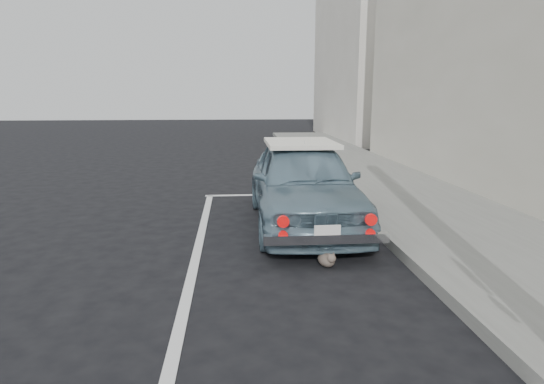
# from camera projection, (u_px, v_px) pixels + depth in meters

# --- Properties ---
(ground) EXTENTS (80.00, 80.00, 0.00)m
(ground) POSITION_uv_depth(u_px,v_px,m) (284.00, 369.00, 3.60)
(ground) COLOR black
(ground) RESTS_ON ground
(sidewalk) EXTENTS (2.80, 40.00, 0.15)m
(sidewalk) POSITION_uv_depth(u_px,v_px,m) (516.00, 260.00, 5.80)
(sidewalk) COLOR slate
(sidewalk) RESTS_ON ground
(building_far) EXTENTS (3.50, 10.00, 8.00)m
(building_far) POSITION_uv_depth(u_px,v_px,m) (366.00, 58.00, 22.80)
(building_far) COLOR beige
(building_far) RESTS_ON ground
(pline_front) EXTENTS (3.00, 0.12, 0.01)m
(pline_front) POSITION_uv_depth(u_px,v_px,m) (274.00, 195.00, 9.98)
(pline_front) COLOR silver
(pline_front) RESTS_ON ground
(pline_side) EXTENTS (0.12, 7.00, 0.01)m
(pline_side) POSITION_uv_depth(u_px,v_px,m) (198.00, 248.00, 6.45)
(pline_side) COLOR silver
(pline_side) RESTS_ON ground
(retro_coupe) EXTENTS (1.68, 4.15, 1.41)m
(retro_coupe) POSITION_uv_depth(u_px,v_px,m) (303.00, 183.00, 7.56)
(retro_coupe) COLOR slate
(retro_coupe) RESTS_ON ground
(cat) EXTENTS (0.27, 0.41, 0.23)m
(cat) POSITION_uv_depth(u_px,v_px,m) (327.00, 259.00, 5.74)
(cat) COLOR #63554B
(cat) RESTS_ON ground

